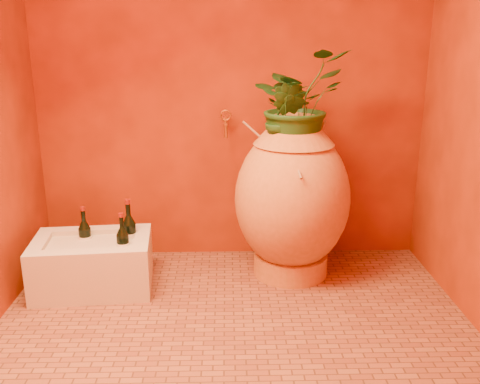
{
  "coord_description": "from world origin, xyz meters",
  "views": [
    {
      "loc": [
        -0.03,
        -2.45,
        1.47
      ],
      "look_at": [
        0.04,
        0.35,
        0.63
      ],
      "focal_mm": 40.0,
      "sensor_mm": 36.0,
      "label": 1
    }
  ],
  "objects_px": {
    "stone_basin": "(93,264)",
    "wine_bottle_b": "(130,235)",
    "wine_bottle_a": "(123,245)",
    "wine_bottle_c": "(85,238)",
    "wall_tap": "(226,122)",
    "amphora": "(292,198)"
  },
  "relations": [
    {
      "from": "wine_bottle_b",
      "to": "wine_bottle_c",
      "type": "bearing_deg",
      "value": -176.77
    },
    {
      "from": "amphora",
      "to": "wine_bottle_a",
      "type": "distance_m",
      "value": 1.05
    },
    {
      "from": "wine_bottle_a",
      "to": "amphora",
      "type": "bearing_deg",
      "value": 11.21
    },
    {
      "from": "wine_bottle_c",
      "to": "wall_tap",
      "type": "xyz_separation_m",
      "value": [
        0.85,
        0.36,
        0.64
      ]
    },
    {
      "from": "amphora",
      "to": "stone_basin",
      "type": "relative_size",
      "value": 1.41
    },
    {
      "from": "wall_tap",
      "to": "amphora",
      "type": "bearing_deg",
      "value": -33.34
    },
    {
      "from": "wine_bottle_b",
      "to": "stone_basin",
      "type": "bearing_deg",
      "value": -154.87
    },
    {
      "from": "wine_bottle_b",
      "to": "wall_tap",
      "type": "height_order",
      "value": "wall_tap"
    },
    {
      "from": "stone_basin",
      "to": "wine_bottle_a",
      "type": "relative_size",
      "value": 2.34
    },
    {
      "from": "wine_bottle_a",
      "to": "wine_bottle_b",
      "type": "height_order",
      "value": "wine_bottle_b"
    },
    {
      "from": "wine_bottle_a",
      "to": "wine_bottle_c",
      "type": "distance_m",
      "value": 0.27
    },
    {
      "from": "wine_bottle_b",
      "to": "wine_bottle_c",
      "type": "height_order",
      "value": "wine_bottle_b"
    },
    {
      "from": "amphora",
      "to": "wine_bottle_a",
      "type": "relative_size",
      "value": 3.3
    },
    {
      "from": "stone_basin",
      "to": "wine_bottle_a",
      "type": "xyz_separation_m",
      "value": [
        0.19,
        -0.02,
        0.13
      ]
    },
    {
      "from": "stone_basin",
      "to": "wall_tap",
      "type": "bearing_deg",
      "value": 29.12
    },
    {
      "from": "amphora",
      "to": "wine_bottle_a",
      "type": "height_order",
      "value": "amphora"
    },
    {
      "from": "stone_basin",
      "to": "wine_bottle_b",
      "type": "xyz_separation_m",
      "value": [
        0.21,
        0.1,
        0.15
      ]
    },
    {
      "from": "amphora",
      "to": "wine_bottle_b",
      "type": "xyz_separation_m",
      "value": [
        -0.99,
        -0.08,
        -0.2
      ]
    },
    {
      "from": "wine_bottle_a",
      "to": "wine_bottle_c",
      "type": "bearing_deg",
      "value": 156.58
    },
    {
      "from": "amphora",
      "to": "wine_bottle_c",
      "type": "bearing_deg",
      "value": -175.74
    },
    {
      "from": "stone_basin",
      "to": "wall_tap",
      "type": "relative_size",
      "value": 4.26
    },
    {
      "from": "amphora",
      "to": "wine_bottle_c",
      "type": "relative_size",
      "value": 3.25
    }
  ]
}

